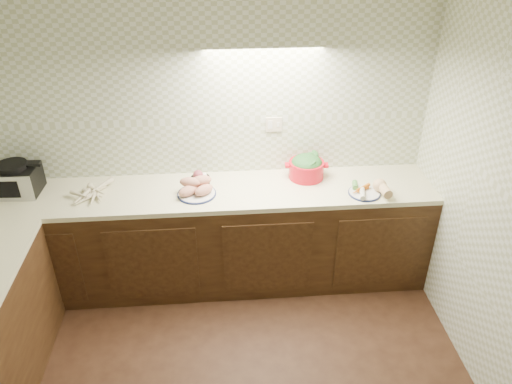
{
  "coord_description": "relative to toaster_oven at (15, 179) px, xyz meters",
  "views": [
    {
      "loc": [
        0.1,
        -1.89,
        2.93
      ],
      "look_at": [
        0.36,
        1.25,
        1.02
      ],
      "focal_mm": 35.0,
      "sensor_mm": 36.0,
      "label": 1
    }
  ],
  "objects": [
    {
      "name": "veg_plate",
      "position": [
        2.75,
        -0.24,
        -0.08
      ],
      "size": [
        0.3,
        0.26,
        0.12
      ],
      "rotation": [
        0.0,
        0.0,
        -0.07
      ],
      "color": "#121A46",
      "rests_on": "counter"
    },
    {
      "name": "dutch_oven",
      "position": [
        2.29,
        0.05,
        -0.02
      ],
      "size": [
        0.36,
        0.31,
        0.2
      ],
      "rotation": [
        0.0,
        0.0,
        -0.08
      ],
      "color": "red",
      "rests_on": "counter"
    },
    {
      "name": "counter",
      "position": [
        0.8,
        -0.91,
        -0.57
      ],
      "size": [
        3.6,
        3.6,
        0.9
      ],
      "color": "black",
      "rests_on": "ground"
    },
    {
      "name": "room",
      "position": [
        1.48,
        -1.6,
        0.61
      ],
      "size": [
        3.6,
        3.6,
        2.6
      ],
      "color": "black",
      "rests_on": "ground"
    },
    {
      "name": "onion_bowl",
      "position": [
        1.42,
        0.02,
        -0.07
      ],
      "size": [
        0.15,
        0.15,
        0.12
      ],
      "color": "black",
      "rests_on": "counter"
    },
    {
      "name": "parsnip_pile",
      "position": [
        0.6,
        -0.08,
        -0.09
      ],
      "size": [
        0.36,
        0.27,
        0.06
      ],
      "color": "beige",
      "rests_on": "counter"
    },
    {
      "name": "toaster_oven",
      "position": [
        0.0,
        0.0,
        0.0
      ],
      "size": [
        0.37,
        0.29,
        0.25
      ],
      "rotation": [
        0.0,
        0.0,
        -0.05
      ],
      "color": "black",
      "rests_on": "counter"
    },
    {
      "name": "sweet_potato_plate",
      "position": [
        1.39,
        -0.14,
        -0.06
      ],
      "size": [
        0.3,
        0.3,
        0.14
      ],
      "rotation": [
        0.0,
        0.0,
        0.11
      ],
      "color": "#121A46",
      "rests_on": "counter"
    }
  ]
}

